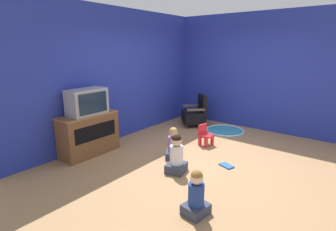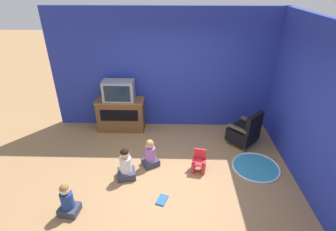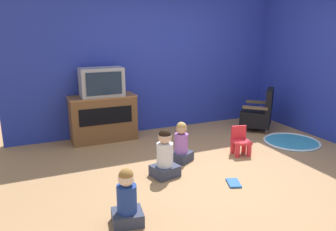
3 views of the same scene
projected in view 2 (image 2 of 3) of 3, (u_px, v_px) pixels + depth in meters
ground_plane at (178, 179)px, 4.97m from camera, size 30.00×30.00×0.00m
wall_back at (164, 70)px, 6.17m from camera, size 5.33×0.12×2.85m
wall_right at (333, 127)px, 3.88m from camera, size 0.12×5.18×2.85m
tv_cabinet at (121, 114)px, 6.40m from camera, size 1.14×0.48×0.79m
television at (119, 91)px, 6.08m from camera, size 0.72×0.39×0.48m
black_armchair at (245, 132)px, 5.85m from camera, size 0.80×0.80×0.82m
yellow_kid_chair at (199, 162)px, 5.11m from camera, size 0.31×0.30×0.44m
play_mat at (256, 167)px, 5.25m from camera, size 0.95×0.95×0.04m
child_watching_left at (126, 165)px, 4.87m from camera, size 0.39×0.36×0.65m
child_watching_center at (150, 154)px, 5.21m from camera, size 0.40×0.39×0.60m
child_watching_right at (67, 201)px, 4.14m from camera, size 0.34×0.31×0.60m
book at (162, 200)px, 4.48m from camera, size 0.22×0.28×0.02m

